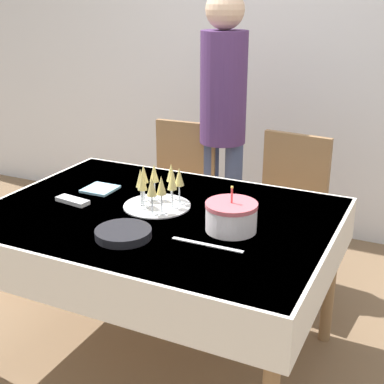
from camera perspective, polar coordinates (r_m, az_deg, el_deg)
name	(u,v)px	position (r m, az deg, el deg)	size (l,w,h in m)	color
ground_plane	(162,355)	(2.80, -3.22, -17.00)	(12.00, 12.00, 0.00)	brown
wall_back	(283,46)	(3.92, 9.66, 15.10)	(8.00, 0.05, 2.70)	silver
dining_table	(159,233)	(2.45, -3.53, -4.36)	(1.55, 1.13, 0.78)	silver
dining_chair_far_left	(179,192)	(3.38, -1.36, -0.02)	(0.44, 0.44, 0.95)	olive
dining_chair_far_right	(286,210)	(3.14, 10.03, -1.95)	(0.46, 0.46, 0.95)	olive
birthday_cake	(231,217)	(2.20, 4.21, -2.63)	(0.22, 0.22, 0.20)	white
champagne_tray	(157,187)	(2.43, -3.73, 0.53)	(0.31, 0.31, 0.18)	silver
plate_stack_main	(122,233)	(2.17, -7.43, -4.38)	(0.23, 0.23, 0.03)	black
cake_knife	(207,245)	(2.09, 1.62, -5.65)	(0.30, 0.02, 0.00)	silver
fork_pile	(73,201)	(2.56, -12.62, -0.91)	(0.18, 0.08, 0.02)	silver
napkin_pile	(100,189)	(2.70, -9.77, 0.32)	(0.15, 0.15, 0.01)	#8CC6E0
person_standing	(223,108)	(3.27, 3.33, 8.93)	(0.28, 0.28, 1.72)	#3F4C72
gift_bag	(31,258)	(3.46, -16.84, -6.78)	(0.24, 0.14, 0.33)	orange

